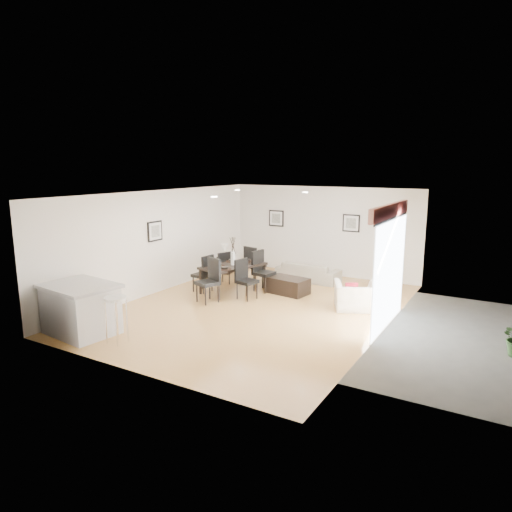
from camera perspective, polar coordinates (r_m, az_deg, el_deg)
The scene contains 26 objects.
ground at distance 10.93m, azimuth 0.20°, elevation -6.47°, with size 8.00×8.00×0.00m, color tan.
wall_back at distance 14.16m, azimuth 8.35°, elevation 3.12°, with size 6.00×0.04×2.70m, color white.
wall_front at distance 7.50m, azimuth -15.34°, elevation -4.48°, with size 6.00×0.04×2.70m, color white.
wall_left at distance 12.35m, azimuth -11.94°, elevation 1.80°, with size 0.04×8.00×2.70m, color white.
wall_right at distance 9.49m, azimuth 16.09°, elevation -1.23°, with size 0.04×8.00×2.70m, color white.
ceiling at distance 10.43m, azimuth 0.21°, elevation 7.80°, with size 6.00×8.00×0.02m, color white.
sofa at distance 13.43m, azimuth 6.53°, elevation -1.97°, with size 1.84×0.72×0.54m, color #9E9580.
armchair at distance 10.95m, azimuth 12.43°, elevation -4.93°, with size 1.00×0.88×0.65m, color beige.
dining_table at distance 12.18m, azimuth -2.87°, elevation -1.44°, with size 1.31×1.92×0.73m.
dining_chair_wnear at distance 12.19m, azimuth -6.42°, elevation -1.94°, with size 0.48×0.48×1.00m.
dining_chair_wfar at distance 12.87m, azimuth -4.20°, elevation -1.31°, with size 0.55×0.55×0.95m.
dining_chair_enear at distance 11.53m, azimuth -1.45°, elevation -2.61°, with size 0.54×0.54×1.01m.
dining_chair_efar at distance 12.25m, azimuth 0.65°, elevation -1.57°, with size 0.55×0.55×1.09m.
dining_chair_head at distance 11.31m, azimuth -5.71°, elevation -2.72°, with size 0.63×0.63×1.09m.
dining_chair_foot at distance 13.09m, azimuth -0.38°, elevation -0.81°, with size 0.57×0.57×1.06m.
vase at distance 12.10m, azimuth -2.89°, elevation 0.23°, with size 0.92×1.44×0.76m.
coffee_table at distance 12.09m, azimuth 3.97°, elevation -3.70°, with size 1.06×0.64×0.43m, color black.
side_table at distance 14.31m, azimuth -3.87°, elevation -1.10°, with size 0.40×0.40×0.54m, color black.
table_lamp at distance 14.21m, azimuth -3.90°, elevation 0.96°, with size 0.21×0.21×0.39m.
cushion at distance 10.84m, azimuth 11.85°, elevation -4.04°, with size 0.28×0.09×0.28m, color maroon.
kitchen_island at distance 9.84m, azimuth -21.07°, elevation -6.15°, with size 1.57×1.27×1.02m.
bar_stool at distance 9.02m, azimuth -17.16°, elevation -5.69°, with size 0.41×0.41×0.91m.
framed_print_back_left at distance 14.76m, azimuth 2.56°, elevation 4.73°, with size 0.52×0.04×0.52m.
framed_print_back_right at distance 13.78m, azimuth 11.82°, elevation 4.04°, with size 0.52×0.04×0.52m.
framed_print_left_wall at distance 12.14m, azimuth -12.52°, elevation 3.05°, with size 0.04×0.52×0.52m.
sliding_door at distance 9.73m, azimuth 16.37°, elevation 0.94°, with size 0.12×2.70×2.57m.
Camera 1 is at (5.21, -9.01, 3.34)m, focal length 32.00 mm.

